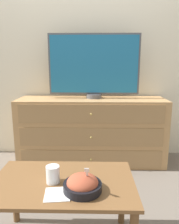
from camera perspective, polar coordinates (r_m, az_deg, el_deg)
ground_plane at (r=2.88m, az=-2.07°, el=-10.40°), size 12.00×12.00×0.00m
wall_back at (r=2.69m, az=-2.26°, el=16.31°), size 12.00×0.05×2.60m
dresser at (r=2.51m, az=0.50°, el=-4.91°), size 1.63×0.47×0.74m
tv at (r=2.44m, az=1.21°, el=12.00°), size 0.99×0.17×0.70m
coffee_table at (r=1.38m, az=-6.90°, el=-20.03°), size 0.83×0.52×0.45m
takeout_bowl at (r=1.23m, az=-1.84°, el=-18.41°), size 0.21×0.21×0.16m
drink_cup at (r=1.31m, az=-9.54°, el=-16.00°), size 0.08×0.08×0.10m
napkin at (r=1.23m, az=-8.40°, el=-20.50°), size 0.14×0.14×0.00m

